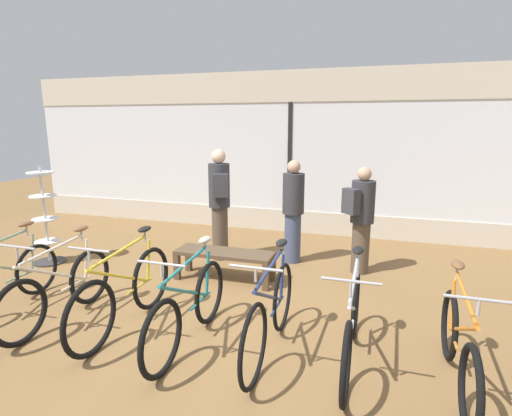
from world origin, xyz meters
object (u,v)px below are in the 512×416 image
bicycle_center_left (125,293)px  bicycle_far_right (459,348)px  customer_by_window (220,201)px  bicycle_center (189,309)px  customer_mid_floor (293,210)px  customer_near_rack (361,217)px  bicycle_far_left (2,281)px  display_bench (224,256)px  bicycle_right (352,326)px  bicycle_left (59,289)px  bicycle_center_right (270,313)px  accessory_rack (46,224)px

bicycle_center_left → bicycle_far_right: bearing=-0.6°
bicycle_center_left → customer_by_window: bearing=87.5°
bicycle_center → customer_by_window: 2.67m
customer_by_window → customer_mid_floor: bearing=10.9°
customer_near_rack → customer_mid_floor: bearing=170.3°
bicycle_far_left → display_bench: 2.73m
bicycle_center → customer_mid_floor: (0.46, 2.73, 0.47)m
bicycle_center → display_bench: (-0.30, 1.68, -0.04)m
bicycle_right → bicycle_left: bearing=-177.5°
bicycle_left → display_bench: bearing=51.8°
customer_mid_floor → bicycle_far_left: bearing=-137.0°
bicycle_center_right → display_bench: size_ratio=1.25×
display_bench → bicycle_right: bearing=-39.3°
bicycle_center_right → display_bench: 1.93m
bicycle_far_right → display_bench: bearing=149.5°
bicycle_left → bicycle_far_right: 4.07m
display_bench → customer_by_window: customer_by_window is taller
bicycle_far_right → customer_near_rack: 2.71m
bicycle_center → bicycle_center_right: size_ratio=0.99×
customer_near_rack → customer_mid_floor: (-1.05, 0.18, 0.01)m
display_bench → customer_by_window: 1.11m
bicycle_far_left → customer_near_rack: 4.74m
bicycle_center_left → bicycle_center_right: bicycle_center_left is taller
bicycle_center → accessory_rack: bearing=155.0°
customer_near_rack → display_bench: bearing=-154.3°
bicycle_center → bicycle_center_right: 0.82m
accessory_rack → display_bench: accessory_rack is taller
bicycle_center_left → customer_mid_floor: 2.96m
bicycle_center → customer_mid_floor: size_ratio=1.05×
bicycle_center → display_bench: 1.71m
bicycle_center_right → accessory_rack: (-4.07, 1.41, 0.24)m
bicycle_center_left → display_bench: bicycle_center_left is taller
bicycle_left → display_bench: (1.32, 1.67, -0.03)m
bicycle_center_left → customer_mid_floor: customer_mid_floor is taller
bicycle_center_left → accessory_rack: (-2.45, 1.42, 0.24)m
bicycle_left → bicycle_center_right: size_ratio=0.97×
bicycle_far_left → accessory_rack: accessory_rack is taller
bicycle_center_right → customer_by_window: bearing=122.3°
bicycle_center → bicycle_far_right: (2.45, 0.06, -0.02)m
accessory_rack → customer_mid_floor: 3.92m
bicycle_center_left → display_bench: bearing=72.1°
bicycle_center_right → customer_near_rack: 2.58m
bicycle_left → accessory_rack: size_ratio=1.10×
bicycle_center_left → customer_by_window: 2.48m
bicycle_far_left → display_bench: bearing=37.6°
bicycle_right → customer_near_rack: bearing=91.7°
bicycle_far_right → display_bench: bicycle_far_right is taller
bicycle_left → customer_mid_floor: size_ratio=1.04×
bicycle_center_right → customer_near_rack: size_ratio=1.10×
accessory_rack → customer_mid_floor: customer_mid_floor is taller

